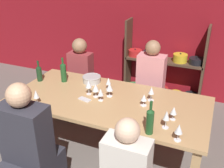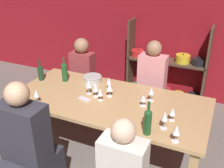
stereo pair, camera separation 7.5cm
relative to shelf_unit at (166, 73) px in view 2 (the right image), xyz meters
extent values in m
cube|color=maroon|center=(-0.44, 0.20, 0.89)|extent=(8.80, 0.06, 2.70)
cube|color=#4C3828|center=(-0.65, 0.00, 0.19)|extent=(0.04, 0.30, 1.30)
cube|color=#4C3828|center=(0.62, 0.00, 0.19)|extent=(0.04, 0.30, 1.30)
cube|color=#4C3828|center=(-0.01, 0.00, -0.45)|extent=(1.27, 0.30, 0.04)
cylinder|color=#338447|center=(-0.52, 0.00, -0.38)|extent=(0.23, 0.23, 0.11)
sphere|color=black|center=(-0.52, 0.00, -0.31)|extent=(0.02, 0.02, 0.02)
cylinder|color=red|center=(-0.01, 0.00, -0.36)|extent=(0.23, 0.23, 0.13)
sphere|color=black|center=(-0.01, 0.00, -0.28)|extent=(0.02, 0.02, 0.02)
cylinder|color=gold|center=(0.24, 0.00, -0.38)|extent=(0.19, 0.19, 0.10)
sphere|color=black|center=(0.24, 0.00, -0.32)|extent=(0.02, 0.02, 0.02)
cylinder|color=black|center=(0.49, 0.00, -0.37)|extent=(0.23, 0.23, 0.12)
sphere|color=black|center=(0.49, 0.00, -0.30)|extent=(0.02, 0.02, 0.02)
cube|color=#4C3828|center=(-0.01, 0.00, 0.21)|extent=(1.27, 0.30, 0.04)
cylinder|color=red|center=(-0.52, 0.00, 0.27)|extent=(0.23, 0.23, 0.10)
sphere|color=black|center=(-0.52, 0.00, 0.34)|extent=(0.02, 0.02, 0.02)
cylinder|color=black|center=(-0.27, 0.00, 0.28)|extent=(0.22, 0.22, 0.12)
sphere|color=black|center=(-0.27, 0.00, 0.35)|extent=(0.02, 0.02, 0.02)
cylinder|color=gold|center=(0.24, 0.00, 0.29)|extent=(0.23, 0.23, 0.13)
sphere|color=black|center=(0.24, 0.00, 0.36)|extent=(0.02, 0.02, 0.02)
cylinder|color=black|center=(0.49, 0.00, 0.27)|extent=(0.23, 0.23, 0.10)
sphere|color=black|center=(0.49, 0.00, 0.33)|extent=(0.02, 0.02, 0.02)
cube|color=tan|center=(-0.28, -1.69, 0.26)|extent=(2.25, 1.04, 0.04)
cube|color=tan|center=(-1.33, -2.13, -0.11)|extent=(0.08, 0.08, 0.70)
cube|color=tan|center=(-1.33, -1.24, -0.11)|extent=(0.08, 0.08, 0.70)
cube|color=tan|center=(0.76, -1.24, -0.11)|extent=(0.08, 0.08, 0.70)
cylinder|color=#B7BABC|center=(-0.67, -1.35, 0.32)|extent=(0.23, 0.23, 0.08)
torus|color=#B7BABC|center=(-0.67, -1.35, 0.35)|extent=(0.24, 0.24, 0.01)
cylinder|color=#1E4C23|center=(0.32, -2.13, 0.39)|extent=(0.07, 0.07, 0.23)
cone|color=#1E4C23|center=(0.32, -2.13, 0.52)|extent=(0.07, 0.07, 0.03)
cylinder|color=#1E4C23|center=(0.32, -2.13, 0.57)|extent=(0.03, 0.03, 0.07)
cylinder|color=#1E4C23|center=(-1.02, -1.47, 0.39)|extent=(0.07, 0.07, 0.23)
cone|color=#1E4C23|center=(-1.02, -1.47, 0.52)|extent=(0.07, 0.07, 0.03)
cylinder|color=#1E4C23|center=(-1.02, -1.47, 0.57)|extent=(0.03, 0.03, 0.07)
cylinder|color=#19381E|center=(-1.32, -1.57, 0.37)|extent=(0.07, 0.07, 0.18)
cone|color=#19381E|center=(-1.32, -1.57, 0.47)|extent=(0.07, 0.07, 0.03)
cylinder|color=#19381E|center=(-1.32, -1.57, 0.52)|extent=(0.03, 0.03, 0.07)
cylinder|color=white|center=(0.17, -1.52, 0.28)|extent=(0.07, 0.07, 0.00)
cylinder|color=white|center=(0.17, -1.52, 0.32)|extent=(0.01, 0.01, 0.08)
cone|color=white|center=(0.17, -1.52, 0.40)|extent=(0.07, 0.07, 0.08)
cylinder|color=maroon|center=(0.17, -1.52, 0.38)|extent=(0.04, 0.04, 0.03)
cylinder|color=white|center=(-0.44, -1.69, 0.28)|extent=(0.06, 0.06, 0.00)
cylinder|color=white|center=(-0.44, -1.69, 0.32)|extent=(0.01, 0.01, 0.07)
cone|color=white|center=(-0.44, -1.69, 0.40)|extent=(0.08, 0.08, 0.09)
cylinder|color=maroon|center=(-0.44, -1.69, 0.37)|extent=(0.04, 0.04, 0.04)
cylinder|color=white|center=(-0.39, -1.45, 0.28)|extent=(0.06, 0.06, 0.00)
cylinder|color=white|center=(-0.39, -1.45, 0.31)|extent=(0.01, 0.01, 0.07)
cone|color=white|center=(-0.39, -1.45, 0.39)|extent=(0.06, 0.06, 0.09)
cylinder|color=beige|center=(-0.39, -1.45, 0.37)|extent=(0.03, 0.03, 0.04)
cylinder|color=white|center=(0.58, -2.14, 0.28)|extent=(0.07, 0.07, 0.00)
cylinder|color=white|center=(0.58, -2.14, 0.32)|extent=(0.01, 0.01, 0.08)
cone|color=white|center=(0.58, -2.14, 0.40)|extent=(0.07, 0.07, 0.09)
cylinder|color=beige|center=(0.58, -2.14, 0.38)|extent=(0.04, 0.04, 0.03)
cylinder|color=white|center=(0.48, -1.82, 0.28)|extent=(0.06, 0.06, 0.00)
cylinder|color=white|center=(0.48, -1.82, 0.31)|extent=(0.01, 0.01, 0.06)
cone|color=white|center=(0.48, -1.82, 0.38)|extent=(0.06, 0.06, 0.08)
cylinder|color=beige|center=(0.48, -1.82, 0.36)|extent=(0.04, 0.04, 0.03)
cylinder|color=white|center=(0.44, -1.99, 0.28)|extent=(0.06, 0.06, 0.00)
cylinder|color=white|center=(0.44, -1.99, 0.32)|extent=(0.01, 0.01, 0.09)
cone|color=white|center=(0.44, -1.99, 0.42)|extent=(0.06, 0.06, 0.09)
cylinder|color=white|center=(-0.36, -1.75, 0.28)|extent=(0.06, 0.06, 0.00)
cylinder|color=white|center=(-0.36, -1.75, 0.31)|extent=(0.01, 0.01, 0.06)
cone|color=white|center=(-0.36, -1.75, 0.38)|extent=(0.07, 0.07, 0.08)
cylinder|color=maroon|center=(-0.36, -1.75, 0.36)|extent=(0.04, 0.04, 0.03)
cylinder|color=white|center=(-0.55, -1.66, 0.28)|extent=(0.06, 0.06, 0.00)
cylinder|color=white|center=(-0.55, -1.66, 0.32)|extent=(0.01, 0.01, 0.09)
cone|color=white|center=(-0.55, -1.66, 0.41)|extent=(0.07, 0.07, 0.09)
cylinder|color=maroon|center=(-0.55, -1.66, 0.39)|extent=(0.04, 0.04, 0.04)
cylinder|color=white|center=(-0.30, -1.61, 0.28)|extent=(0.07, 0.07, 0.00)
cylinder|color=white|center=(-0.30, -1.61, 0.32)|extent=(0.01, 0.01, 0.07)
cone|color=white|center=(-0.30, -1.61, 0.40)|extent=(0.08, 0.08, 0.09)
cylinder|color=white|center=(-0.98, -2.08, 0.28)|extent=(0.06, 0.06, 0.00)
cylinder|color=white|center=(-0.98, -2.08, 0.31)|extent=(0.01, 0.01, 0.07)
cone|color=white|center=(-0.98, -2.08, 0.39)|extent=(0.06, 0.06, 0.09)
cylinder|color=white|center=(0.13, -1.67, 0.28)|extent=(0.07, 0.07, 0.00)
cylinder|color=white|center=(0.13, -1.67, 0.31)|extent=(0.01, 0.01, 0.06)
cone|color=white|center=(0.13, -1.67, 0.38)|extent=(0.07, 0.07, 0.07)
cylinder|color=maroon|center=(0.13, -1.67, 0.36)|extent=(0.04, 0.04, 0.03)
cube|color=silver|center=(-0.53, -1.80, 0.28)|extent=(0.16, 0.10, 0.01)
cube|color=#2D2D38|center=(-0.71, -2.61, 0.29)|extent=(0.45, 0.25, 0.58)
sphere|color=tan|center=(-0.71, -2.61, 0.69)|extent=(0.22, 0.22, 0.22)
cube|color=#2D2D38|center=(-1.10, -0.87, -0.24)|extent=(0.35, 0.44, 0.45)
cube|color=#99383D|center=(-1.10, -0.87, 0.23)|extent=(0.35, 0.19, 0.49)
sphere|color=#9E7556|center=(-1.10, -0.87, 0.58)|extent=(0.22, 0.22, 0.22)
cube|color=silver|center=(0.25, -2.54, 0.20)|extent=(0.39, 0.21, 0.52)
sphere|color=beige|center=(0.25, -2.54, 0.56)|extent=(0.20, 0.20, 0.20)
cube|color=#2D2D38|center=(0.00, -0.89, -0.22)|extent=(0.37, 0.46, 0.50)
cube|color=pink|center=(0.00, -0.89, 0.31)|extent=(0.37, 0.20, 0.56)
sphere|color=#9E7556|center=(0.00, -0.89, 0.69)|extent=(0.20, 0.20, 0.20)
camera|label=1|loc=(0.77, -4.09, 1.73)|focal=42.00mm
camera|label=2|loc=(0.84, -4.06, 1.73)|focal=42.00mm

